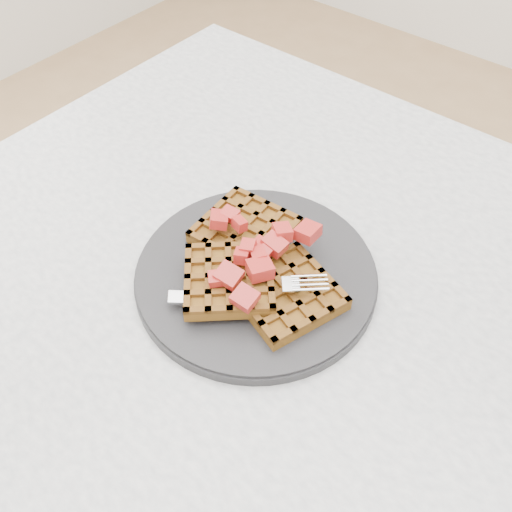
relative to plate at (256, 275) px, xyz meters
name	(u,v)px	position (x,y,z in m)	size (l,w,h in m)	color
table	(366,383)	(0.15, 0.03, -0.12)	(1.20, 0.80, 0.75)	silver
plate	(256,275)	(0.00, 0.00, 0.00)	(0.28, 0.28, 0.02)	black
waffles	(254,266)	(0.00, 0.00, 0.02)	(0.21, 0.20, 0.03)	brown
strawberry_pile	(256,247)	(0.00, 0.00, 0.05)	(0.15, 0.15, 0.02)	maroon
fork	(260,297)	(0.03, -0.03, 0.02)	(0.02, 0.18, 0.02)	silver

